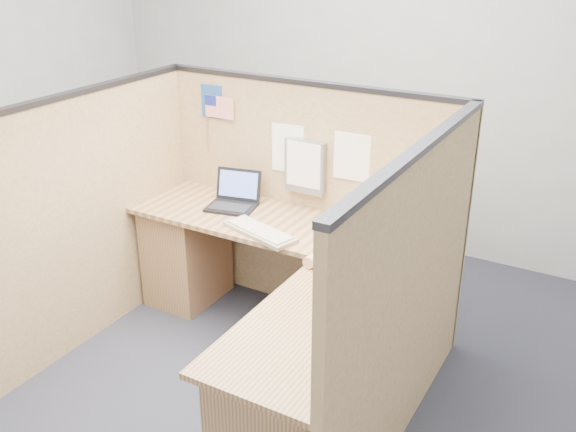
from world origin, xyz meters
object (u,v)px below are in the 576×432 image
Objects in this scene: laptop at (236,198)px; mouse at (333,243)px; l_desk at (275,309)px; keyboard at (260,232)px.

mouse is at bearing -28.13° from laptop.
keyboard reaches higher than l_desk.
keyboard is at bearing 138.43° from l_desk.
laptop is 0.46m from keyboard.
laptop is (-0.57, 0.48, 0.39)m from l_desk.
laptop is at bearing 140.20° from l_desk.
l_desk is 0.49m from mouse.
l_desk is 3.85× the size of keyboard.
mouse is at bearing 47.95° from l_desk.
l_desk is 5.71× the size of laptop.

